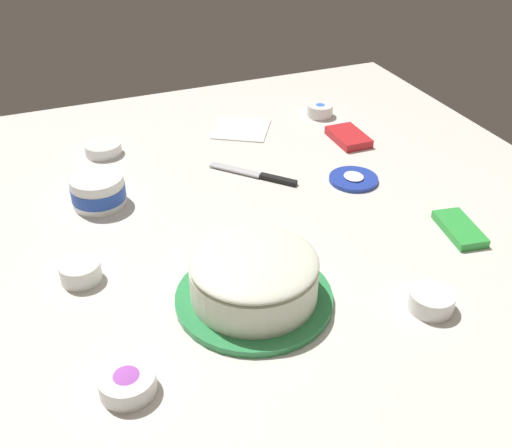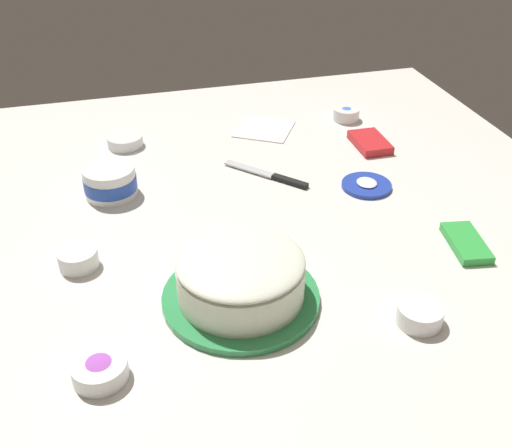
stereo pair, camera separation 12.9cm
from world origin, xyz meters
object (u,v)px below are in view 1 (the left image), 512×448
at_px(frosting_tub, 98,190).
at_px(sprinkle_bowl_green, 432,300).
at_px(sprinkle_bowl_yellow, 103,148).
at_px(sprinkle_bowl_blue, 320,110).
at_px(frosting_tub_lid, 353,179).
at_px(candy_box_upper, 348,137).
at_px(candy_box_lower, 460,229).
at_px(sprinkle_bowl_rainbow, 127,382).
at_px(frosted_cake, 254,280).
at_px(paper_napkin, 241,129).
at_px(spreading_knife, 260,176).
at_px(sprinkle_bowl_pink, 80,271).

distance_m(frosting_tub, sprinkle_bowl_green, 0.77).
bearing_deg(sprinkle_bowl_yellow, frosting_tub, 167.70).
height_order(sprinkle_bowl_blue, sprinkle_bowl_green, same).
distance_m(frosting_tub, frosting_tub_lid, 0.61).
bearing_deg(candy_box_upper, candy_box_lower, -178.96).
xyz_separation_m(sprinkle_bowl_rainbow, candy_box_lower, (0.17, -0.76, -0.01)).
height_order(frosted_cake, paper_napkin, frosted_cake).
relative_size(spreading_knife, sprinkle_bowl_pink, 2.37).
bearing_deg(sprinkle_bowl_blue, sprinkle_bowl_rainbow, 137.57).
bearing_deg(candy_box_upper, sprinkle_bowl_pink, 114.34).
bearing_deg(sprinkle_bowl_pink, spreading_knife, -63.13).
distance_m(frosting_tub, sprinkle_bowl_rainbow, 0.58).
relative_size(frosting_tub, candy_box_upper, 0.94).
relative_size(sprinkle_bowl_green, sprinkle_bowl_yellow, 0.86).
bearing_deg(frosting_tub, frosting_tub_lid, -102.04).
height_order(frosting_tub, sprinkle_bowl_pink, frosting_tub).
distance_m(spreading_knife, sprinkle_bowl_yellow, 0.44).
bearing_deg(frosted_cake, candy_box_upper, -43.14).
bearing_deg(sprinkle_bowl_rainbow, frosting_tub, -5.79).
relative_size(sprinkle_bowl_blue, candy_box_upper, 0.58).
bearing_deg(candy_box_lower, sprinkle_bowl_pink, 89.13).
bearing_deg(sprinkle_bowl_pink, frosting_tub_lid, -78.46).
relative_size(sprinkle_bowl_pink, paper_napkin, 0.53).
bearing_deg(paper_napkin, sprinkle_bowl_blue, -89.53).
bearing_deg(frosted_cake, sprinkle_bowl_rainbow, 115.34).
distance_m(spreading_knife, sprinkle_bowl_pink, 0.53).
relative_size(candy_box_lower, candy_box_upper, 1.03).
bearing_deg(paper_napkin, sprinkle_bowl_pink, 134.33).
height_order(frosted_cake, frosting_tub_lid, frosted_cake).
relative_size(sprinkle_bowl_pink, candy_box_lower, 0.58).
bearing_deg(sprinkle_bowl_blue, candy_box_lower, 179.95).
bearing_deg(spreading_knife, sprinkle_bowl_rainbow, 140.65).
relative_size(frosting_tub_lid, sprinkle_bowl_blue, 1.58).
height_order(spreading_knife, candy_box_lower, candy_box_lower).
bearing_deg(sprinkle_bowl_rainbow, frosted_cake, -64.66).
height_order(frosting_tub_lid, sprinkle_bowl_rainbow, sprinkle_bowl_rainbow).
distance_m(frosted_cake, sprinkle_bowl_rainbow, 0.29).
height_order(sprinkle_bowl_pink, candy_box_upper, sprinkle_bowl_pink).
xyz_separation_m(sprinkle_bowl_blue, sprinkle_bowl_yellow, (-0.00, 0.64, -0.00)).
distance_m(sprinkle_bowl_rainbow, candy_box_lower, 0.77).
height_order(sprinkle_bowl_green, candy_box_lower, sprinkle_bowl_green).
distance_m(frosted_cake, frosting_tub_lid, 0.51).
distance_m(frosting_tub_lid, sprinkle_bowl_pink, 0.69).
relative_size(sprinkle_bowl_rainbow, candy_box_lower, 0.67).
relative_size(frosted_cake, frosting_tub, 2.36).
xyz_separation_m(sprinkle_bowl_rainbow, paper_napkin, (0.83, -0.51, -0.02)).
relative_size(frosted_cake, paper_napkin, 1.95).
bearing_deg(frosting_tub, spreading_knife, -93.80).
height_order(frosted_cake, sprinkle_bowl_rainbow, frosted_cake).
relative_size(sprinkle_bowl_blue, candy_box_lower, 0.56).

